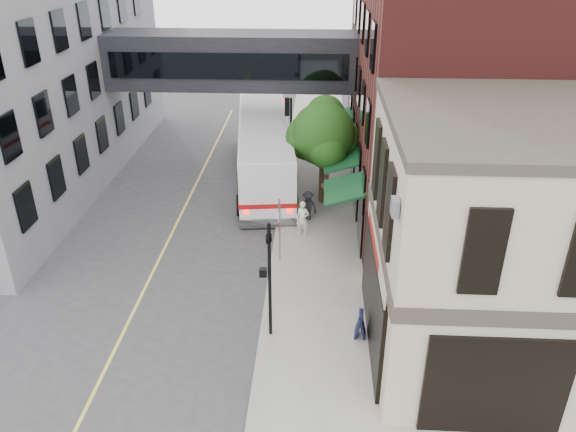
# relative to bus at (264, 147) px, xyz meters

# --- Properties ---
(ground) EXTENTS (120.00, 120.00, 0.00)m
(ground) POSITION_rel_bus_xyz_m (1.11, -16.35, -1.93)
(ground) COLOR #38383A
(ground) RESTS_ON ground
(sidewalk_main) EXTENTS (4.00, 60.00, 0.15)m
(sidewalk_main) POSITION_rel_bus_xyz_m (3.11, -2.35, -1.85)
(sidewalk_main) COLOR gray
(sidewalk_main) RESTS_ON ground
(corner_building) EXTENTS (10.19, 8.12, 8.45)m
(corner_building) POSITION_rel_bus_xyz_m (10.09, -14.35, 2.29)
(corner_building) COLOR #BEA691
(corner_building) RESTS_ON ground
(brick_building) EXTENTS (13.76, 18.00, 14.00)m
(brick_building) POSITION_rel_bus_xyz_m (11.09, -1.36, 5.06)
(brick_building) COLOR #4D1918
(brick_building) RESTS_ON ground
(skyway_bridge) EXTENTS (14.00, 3.18, 3.00)m
(skyway_bridge) POSITION_rel_bus_xyz_m (-1.89, 1.65, 4.57)
(skyway_bridge) COLOR black
(skyway_bridge) RESTS_ON ground
(traffic_signal_near) EXTENTS (0.44, 0.22, 4.60)m
(traffic_signal_near) POSITION_rel_bus_xyz_m (1.48, -14.35, 1.06)
(traffic_signal_near) COLOR black
(traffic_signal_near) RESTS_ON sidewalk_main
(traffic_signal_far) EXTENTS (0.53, 0.28, 4.50)m
(traffic_signal_far) POSITION_rel_bus_xyz_m (1.37, 0.65, 1.41)
(traffic_signal_far) COLOR black
(traffic_signal_far) RESTS_ON sidewalk_main
(street_sign_pole) EXTENTS (0.08, 0.75, 3.00)m
(street_sign_pole) POSITION_rel_bus_xyz_m (1.51, -9.35, 0.01)
(street_sign_pole) COLOR gray
(street_sign_pole) RESTS_ON sidewalk_main
(street_tree) EXTENTS (3.80, 3.20, 5.60)m
(street_tree) POSITION_rel_bus_xyz_m (3.31, -3.14, 1.98)
(street_tree) COLOR #382619
(street_tree) RESTS_ON sidewalk_main
(lane_marking) EXTENTS (0.12, 40.00, 0.01)m
(lane_marking) POSITION_rel_bus_xyz_m (-3.89, -6.35, -1.92)
(lane_marking) COLOR #D8CC4C
(lane_marking) RESTS_ON ground
(bus) EXTENTS (4.33, 13.02, 3.44)m
(bus) POSITION_rel_bus_xyz_m (0.00, 0.00, 0.00)
(bus) COLOR white
(bus) RESTS_ON ground
(pedestrian_a) EXTENTS (0.70, 0.55, 1.69)m
(pedestrian_a) POSITION_rel_bus_xyz_m (2.43, -6.95, -0.93)
(pedestrian_a) COLOR white
(pedestrian_a) RESTS_ON sidewalk_main
(pedestrian_b) EXTENTS (1.03, 0.89, 1.82)m
(pedestrian_b) POSITION_rel_bus_xyz_m (3.60, -3.32, -0.87)
(pedestrian_b) COLOR pink
(pedestrian_b) RESTS_ON sidewalk_main
(pedestrian_c) EXTENTS (1.13, 1.00, 1.52)m
(pedestrian_c) POSITION_rel_bus_xyz_m (2.66, -5.39, -1.02)
(pedestrian_c) COLOR black
(pedestrian_c) RESTS_ON sidewalk_main
(newspaper_box) EXTENTS (0.58, 0.54, 0.97)m
(newspaper_box) POSITION_rel_bus_xyz_m (1.89, -4.86, -1.29)
(newspaper_box) COLOR #135615
(newspaper_box) RESTS_ON sidewalk_main
(sandwich_board) EXTENTS (0.41, 0.59, 1.00)m
(sandwich_board) POSITION_rel_bus_xyz_m (4.71, -14.28, -1.28)
(sandwich_board) COLOR black
(sandwich_board) RESTS_ON sidewalk_main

